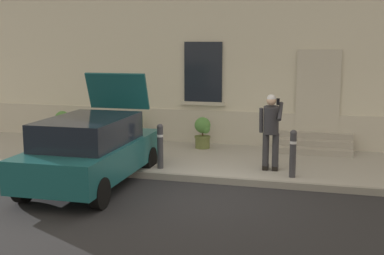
% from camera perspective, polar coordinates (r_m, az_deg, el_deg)
% --- Properties ---
extents(ground_plane, '(80.00, 80.00, 0.00)m').
position_cam_1_polar(ground_plane, '(10.43, 0.83, -7.53)').
color(ground_plane, '#232326').
extents(sidewalk, '(24.00, 3.60, 0.15)m').
position_cam_1_polar(sidewalk, '(13.05, 3.93, -3.71)').
color(sidewalk, '#99968E').
rests_on(sidewalk, ground).
extents(curb_edge, '(24.00, 0.12, 0.15)m').
position_cam_1_polar(curb_edge, '(11.29, 2.04, -5.81)').
color(curb_edge, gray).
rests_on(curb_edge, ground).
extents(building_facade, '(24.00, 1.52, 7.50)m').
position_cam_1_polar(building_facade, '(15.16, 6.02, 12.01)').
color(building_facade, beige).
rests_on(building_facade, ground).
extents(entrance_stoop, '(1.92, 0.96, 0.48)m').
position_cam_1_polar(entrance_stoop, '(14.15, 13.54, -1.83)').
color(entrance_stoop, '#9E998E').
rests_on(entrance_stoop, sidewalk).
extents(hatchback_car_teal, '(1.85, 4.09, 2.34)m').
position_cam_1_polar(hatchback_car_teal, '(11.11, -11.08, -2.40)').
color(hatchback_car_teal, '#165156').
rests_on(hatchback_car_teal, ground).
extents(bollard_near_person, '(0.15, 0.15, 1.04)m').
position_cam_1_polar(bollard_near_person, '(11.28, 11.14, -2.66)').
color(bollard_near_person, '#333338').
rests_on(bollard_near_person, sidewalk).
extents(bollard_far_left, '(0.15, 0.15, 1.04)m').
position_cam_1_polar(bollard_far_left, '(11.87, -3.55, -1.89)').
color(bollard_far_left, '#333338').
rests_on(bollard_far_left, sidewalk).
extents(person_on_phone, '(0.51, 0.48, 1.75)m').
position_cam_1_polar(person_on_phone, '(11.69, 8.76, 0.02)').
color(person_on_phone, '#2D2D33').
rests_on(person_on_phone, sidewalk).
extents(planter_cream, '(0.44, 0.44, 0.86)m').
position_cam_1_polar(planter_cream, '(15.83, -14.15, 0.33)').
color(planter_cream, beige).
rests_on(planter_cream, sidewalk).
extents(planter_charcoal, '(0.44, 0.44, 0.86)m').
position_cam_1_polar(planter_charcoal, '(15.02, -6.62, 0.07)').
color(planter_charcoal, '#2D2D30').
rests_on(planter_charcoal, sidewalk).
extents(planter_olive, '(0.44, 0.44, 0.86)m').
position_cam_1_polar(planter_olive, '(14.11, 1.21, -0.48)').
color(planter_olive, '#606B38').
rests_on(planter_olive, sidewalk).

